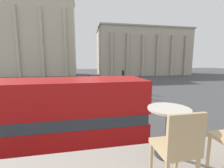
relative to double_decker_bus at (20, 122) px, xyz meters
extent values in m
cylinder|color=black|center=(4.03, 1.24, -1.76)|extent=(1.04, 0.22, 1.04)
cylinder|color=black|center=(4.03, -1.24, -1.76)|extent=(1.04, 0.22, 1.04)
cube|color=#B71414|center=(0.00, 0.00, -0.90)|extent=(10.86, 2.48, 1.73)
cube|color=#2D3842|center=(0.00, 0.00, 0.19)|extent=(10.65, 2.51, 0.45)
cube|color=#B71414|center=(0.00, 0.00, 1.11)|extent=(10.86, 2.48, 1.38)
cylinder|color=#2D2D30|center=(3.93, -4.86, 1.19)|extent=(0.36, 0.36, 0.02)
cylinder|color=#2D2D30|center=(3.93, -4.86, 1.54)|extent=(0.07, 0.07, 0.68)
cylinder|color=beige|center=(3.93, -4.86, 1.90)|extent=(0.60, 0.60, 0.03)
cylinder|color=tan|center=(3.51, -5.21, 1.40)|extent=(0.04, 0.04, 0.44)
cylinder|color=tan|center=(3.85, -5.21, 1.40)|extent=(0.04, 0.04, 0.44)
cube|color=tan|center=(3.68, -5.38, 1.65)|extent=(0.40, 0.40, 0.05)
cube|color=tan|center=(3.68, -5.56, 1.88)|extent=(0.40, 0.04, 0.42)
cylinder|color=tan|center=(4.33, -5.20, 1.40)|extent=(0.04, 0.04, 0.44)
cube|color=beige|center=(-13.39, 50.72, 10.49)|extent=(26.86, 10.25, 25.54)
cylinder|color=beige|center=(-16.97, 45.14, 8.57)|extent=(0.90, 0.90, 21.71)
cylinder|color=beige|center=(-9.81, 45.14, 8.57)|extent=(0.90, 0.90, 21.71)
cylinder|color=beige|center=(-2.65, 45.14, 8.57)|extent=(0.90, 0.90, 21.71)
cube|color=#B2A893|center=(25.01, 48.78, 5.85)|extent=(33.10, 14.88, 16.27)
cube|color=#A39984|center=(25.01, 48.78, 14.24)|extent=(33.70, 15.48, 0.50)
cylinder|color=#B2A893|center=(11.77, 40.89, 4.63)|extent=(0.90, 0.90, 13.83)
cylinder|color=#B2A893|center=(17.06, 40.89, 4.63)|extent=(0.90, 0.90, 13.83)
cylinder|color=#B2A893|center=(22.36, 40.89, 4.63)|extent=(0.90, 0.90, 13.83)
cylinder|color=#B2A893|center=(27.66, 40.89, 4.63)|extent=(0.90, 0.90, 13.83)
cylinder|color=#B2A893|center=(32.95, 40.89, 4.63)|extent=(0.90, 0.90, 13.83)
cylinder|color=#B2A893|center=(38.25, 40.89, 4.63)|extent=(0.90, 0.90, 13.83)
cylinder|color=black|center=(3.19, 6.71, -0.45)|extent=(0.12, 0.12, 3.67)
cube|color=black|center=(3.37, 6.71, 0.94)|extent=(0.20, 0.24, 0.70)
sphere|color=green|center=(3.48, 6.71, 1.09)|extent=(0.14, 0.14, 0.14)
cylinder|color=black|center=(8.07, 13.44, -0.42)|extent=(0.12, 0.12, 3.73)
cube|color=black|center=(8.25, 13.44, 0.99)|extent=(0.20, 0.24, 0.70)
sphere|color=green|center=(8.36, 13.44, 1.14)|extent=(0.14, 0.14, 0.14)
cylinder|color=black|center=(8.93, 24.79, -1.98)|extent=(0.60, 0.18, 0.60)
cylinder|color=black|center=(8.93, 23.04, -1.98)|extent=(0.60, 0.18, 0.60)
cylinder|color=black|center=(6.13, 24.79, -1.98)|extent=(0.60, 0.18, 0.60)
cylinder|color=black|center=(6.13, 23.04, -1.98)|extent=(0.60, 0.18, 0.60)
cube|color=#19234C|center=(7.53, 23.92, -1.71)|extent=(4.20, 1.75, 0.55)
cube|color=#2D3842|center=(7.33, 23.92, -1.18)|extent=(1.89, 1.61, 0.50)
cylinder|color=#282B33|center=(11.62, 13.61, -1.86)|extent=(0.14, 0.14, 0.84)
cylinder|color=#282B33|center=(11.80, 13.61, -1.86)|extent=(0.14, 0.14, 0.84)
cylinder|color=yellow|center=(11.71, 13.61, -1.11)|extent=(0.32, 0.32, 0.67)
sphere|color=tan|center=(11.71, 13.61, -0.66)|extent=(0.23, 0.23, 0.23)
cylinder|color=#282B33|center=(9.22, 8.27, -1.90)|extent=(0.14, 0.14, 0.77)
cylinder|color=#282B33|center=(9.40, 8.27, -1.90)|extent=(0.14, 0.14, 0.77)
cylinder|color=#284799|center=(9.31, 8.27, -1.20)|extent=(0.32, 0.32, 0.61)
sphere|color=tan|center=(9.31, 8.27, -0.79)|extent=(0.21, 0.21, 0.21)
cylinder|color=#282B33|center=(-0.35, 21.78, -1.87)|extent=(0.14, 0.14, 0.84)
cylinder|color=#282B33|center=(-0.17, 21.78, -1.87)|extent=(0.14, 0.14, 0.84)
cylinder|color=silver|center=(-0.26, 21.78, -1.12)|extent=(0.32, 0.32, 0.66)
sphere|color=tan|center=(-0.26, 21.78, -0.67)|extent=(0.23, 0.23, 0.23)
cylinder|color=#282B33|center=(10.24, 26.15, -1.89)|extent=(0.14, 0.14, 0.79)
cylinder|color=#282B33|center=(10.42, 26.15, -1.89)|extent=(0.14, 0.14, 0.79)
cylinder|color=slate|center=(10.33, 26.15, -1.18)|extent=(0.32, 0.32, 0.63)
sphere|color=tan|center=(10.33, 26.15, -0.76)|extent=(0.21, 0.21, 0.21)
camera|label=1|loc=(2.74, -6.74, 2.57)|focal=24.00mm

